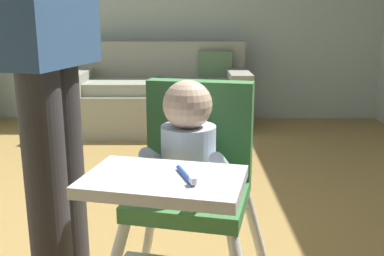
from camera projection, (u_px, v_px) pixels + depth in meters
name	position (u px, v px, depth m)	size (l,w,h in m)	color
ground	(178.00, 247.00, 2.32)	(5.82, 7.18, 0.10)	#A17E42
couch	(161.00, 96.00, 4.46)	(1.74, 0.86, 0.86)	gray
high_chair	(191.00, 169.00, 1.43)	(0.72, 0.81, 0.93)	white
adult_standing	(50.00, 61.00, 1.46)	(0.50, 0.58, 1.70)	#373336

